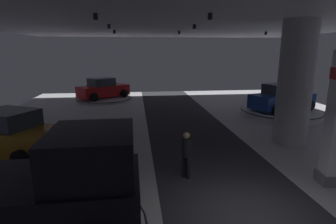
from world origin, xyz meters
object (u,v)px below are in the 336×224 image
Objects in this scene: column_right at (295,83)px; pickup_truck_near_left at (26,197)px; display_platform_deep_left at (104,99)px; visitor_walking_near at (186,152)px; display_platform_mid_left at (16,157)px; display_car_far_right at (282,98)px; display_car_deep_left at (103,89)px; display_car_mid_left at (12,135)px; display_platform_far_right at (281,112)px.

pickup_truck_near_left is at bearing -148.01° from column_right.
visitor_walking_near reaches higher than display_platform_deep_left.
pickup_truck_near_left is (-9.39, -5.87, -1.52)m from column_right.
display_car_far_right reaches higher than display_platform_mid_left.
display_car_deep_left is at bearing 129.43° from column_right.
display_car_deep_left is 0.98× the size of display_car_far_right.
display_platform_deep_left is 14.11m from display_car_far_right.
display_platform_mid_left is at bearing -26.98° from display_car_mid_left.
display_car_far_right is at bearing -29.91° from display_car_deep_left.
display_platform_mid_left is (-11.78, -0.81, -2.59)m from column_right.
column_right is 11.96m from display_car_mid_left.
display_platform_deep_left is at bearing 36.51° from display_car_deep_left.
display_platform_far_right is at bearing 42.72° from pickup_truck_near_left.
display_platform_mid_left is 15.30m from display_car_far_right.
display_car_far_right is at bearing 22.20° from display_car_mid_left.
visitor_walking_near is (4.36, -15.03, 0.78)m from display_platform_deep_left.
pickup_truck_near_left is at bearing -64.47° from display_car_mid_left.
display_car_mid_left is at bearing -98.62° from display_car_deep_left.
pickup_truck_near_left is 17.93m from display_platform_deep_left.
display_car_mid_left reaches higher than display_platform_deep_left.
display_platform_mid_left is at bearing -98.49° from display_car_deep_left.
column_right is 1.08× the size of display_platform_far_right.
display_car_mid_left is (-2.42, 5.07, -0.18)m from pickup_truck_near_left.
visitor_walking_near is (3.91, 2.86, -0.32)m from pickup_truck_near_left.
column_right reaches higher than display_platform_far_right.
display_car_far_right is (12.21, -7.02, 0.15)m from display_car_deep_left.
display_platform_mid_left is 1.02× the size of display_platform_far_right.
pickup_truck_near_left is 4.85m from visitor_walking_near.
display_platform_deep_left is at bearing 91.46° from pickup_truck_near_left.
display_platform_far_right is at bearing -29.93° from display_platform_deep_left.
display_car_deep_left is (-0.02, -0.02, 0.86)m from display_platform_deep_left.
display_car_far_right is at bearing -161.79° from display_platform_far_right.
display_car_far_right reaches higher than visitor_walking_near.
display_platform_far_right is at bearing 18.21° from display_car_far_right.
column_right is 15.64m from display_car_deep_left.
display_car_mid_left is at bearing 160.74° from visitor_walking_near.
display_platform_deep_left is 1.02× the size of display_car_mid_left.
display_platform_deep_left is at bearing 81.41° from display_platform_mid_left.
pickup_truck_near_left is at bearing -88.54° from display_platform_deep_left.
pickup_truck_near_left reaches higher than visitor_walking_near.
display_car_far_right is (12.19, -7.04, 1.01)m from display_platform_deep_left.
visitor_walking_near is at bearing -134.40° from display_car_far_right.
display_car_far_right is (2.34, 4.98, -1.61)m from column_right.
pickup_truck_near_left is 3.35× the size of visitor_walking_near.
column_right reaches higher than pickup_truck_near_left.
column_right is at bearing 3.84° from display_car_mid_left.
display_platform_far_right reaches higher than display_platform_deep_left.
display_car_deep_left is 0.87× the size of display_platform_far_right.
display_platform_far_right is at bearing 64.62° from column_right.
display_car_far_right is 2.86× the size of visitor_walking_near.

